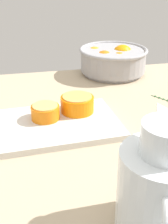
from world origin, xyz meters
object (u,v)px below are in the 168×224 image
object	(u,v)px
cutting_board	(51,124)
orange_half_0	(45,112)
fruit_bowl	(113,60)
orange_half_1	(77,104)
juice_pitcher	(160,192)

from	to	relation	value
cutting_board	orange_half_0	world-z (taller)	orange_half_0
fruit_bowl	cutting_board	distance (cm)	45.19
orange_half_0	orange_half_1	bearing A→B (deg)	15.70
fruit_bowl	juice_pitcher	distance (cm)	72.44
orange_half_1	fruit_bowl	bearing A→B (deg)	58.51
cutting_board	orange_half_1	xyz separation A→B (cm)	(7.50, 4.44, 2.96)
fruit_bowl	juice_pitcher	xyz separation A→B (cm)	(-14.44, -70.97, 1.50)
cutting_board	orange_half_1	size ratio (longest dim) A/B	3.82
fruit_bowl	juice_pitcher	size ratio (longest dim) A/B	1.30
juice_pitcher	orange_half_1	xyz separation A→B (cm)	(-4.93, 39.35, -2.95)
juice_pitcher	cutting_board	distance (cm)	37.52
juice_pitcher	orange_half_1	distance (cm)	39.76
fruit_bowl	juice_pitcher	bearing A→B (deg)	-101.50
orange_half_0	orange_half_1	distance (cm)	8.99
fruit_bowl	cutting_board	size ratio (longest dim) A/B	0.74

